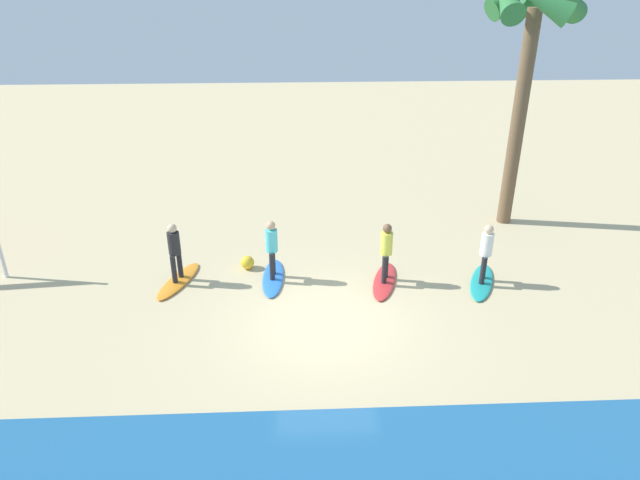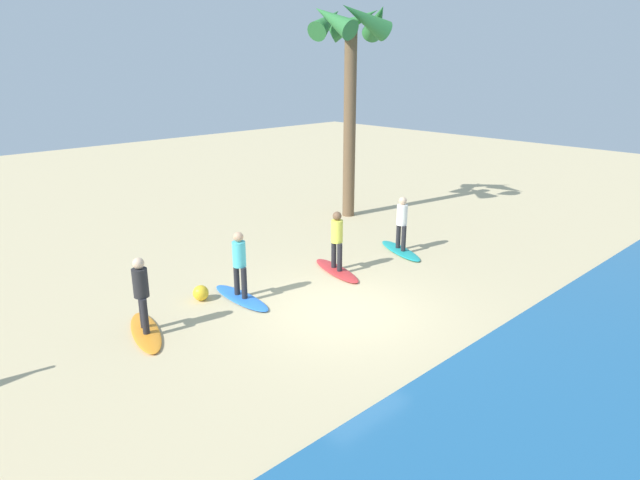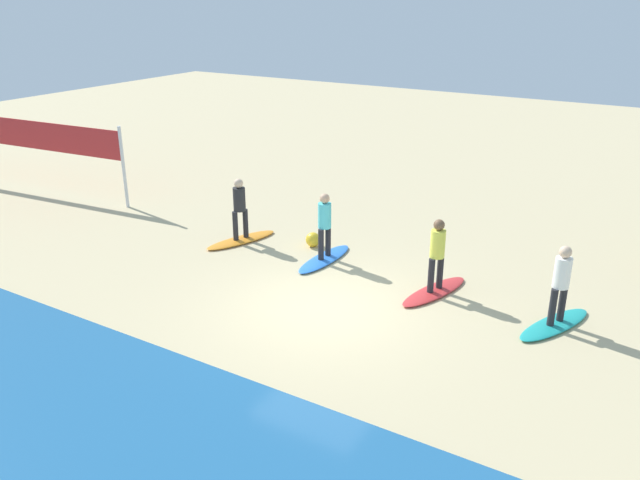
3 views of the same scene
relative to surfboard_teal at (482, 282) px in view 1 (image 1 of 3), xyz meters
The scene contains 11 objects.
ground_plane 4.63m from the surfboard_teal, 21.62° to the left, with size 60.00×60.00×0.00m, color #CCB789.
surfboard_teal is the anchor object (origin of this frame).
surfer_teal 0.99m from the surfboard_teal, 90.00° to the left, with size 0.32×0.44×1.64m.
surfboard_red 2.62m from the surfboard_teal, ahead, with size 2.10×0.56×0.09m, color red.
surfer_red 2.80m from the surfboard_teal, ahead, with size 0.32×0.45×1.64m.
surfboard_blue 5.64m from the surfboard_teal, ahead, with size 2.10×0.56×0.09m, color blue.
surfer_blue 5.73m from the surfboard_teal, ahead, with size 0.32×0.46×1.64m.
surfboard_orange 8.18m from the surfboard_teal, ahead, with size 2.10×0.56×0.09m, color orange.
surfer_orange 8.24m from the surfboard_teal, ahead, with size 0.32×0.44×1.64m.
palm_tree 7.51m from the surfboard_teal, 115.71° to the right, with size 2.88×3.03×7.58m.
beach_ball 6.46m from the surfboard_teal, 10.04° to the right, with size 0.38×0.38×0.38m, color yellow.
Camera 1 is at (0.66, 11.60, 7.90)m, focal length 32.54 mm.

